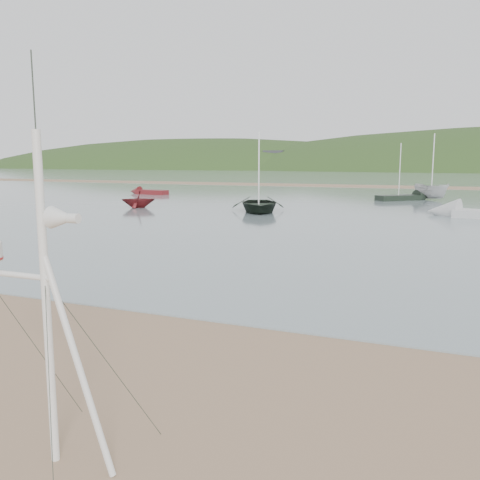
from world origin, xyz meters
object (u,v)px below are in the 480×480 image
at_px(boat_dark, 259,174).
at_px(boat_red, 138,191).
at_px(dinghy_red_far, 144,192).
at_px(sailboat_dark_mid, 411,197).
at_px(boat_white, 432,178).
at_px(sailboat_white_near, 468,213).
at_px(mast_rig, 44,370).

xyz_separation_m(boat_dark, boat_red, (-10.20, -0.31, -1.47)).
bearing_deg(dinghy_red_far, sailboat_dark_mid, 4.34).
distance_m(boat_dark, sailboat_dark_mid, 19.18).
xyz_separation_m(boat_red, boat_white, (21.51, 17.77, 0.82)).
relative_size(boat_dark, sailboat_white_near, 0.68).
bearing_deg(sailboat_white_near, dinghy_red_far, 159.91).
distance_m(boat_dark, boat_white, 20.81).
distance_m(boat_white, dinghy_red_far, 30.66).
xyz_separation_m(dinghy_red_far, sailboat_white_near, (33.27, -12.17, 0.01)).
bearing_deg(sailboat_dark_mid, boat_red, -139.57).
distance_m(boat_white, sailboat_dark_mid, 2.77).
height_order(boat_red, dinghy_red_far, boat_red).
relative_size(boat_white, sailboat_white_near, 0.52).
distance_m(boat_dark, sailboat_white_near, 14.51).
distance_m(boat_red, sailboat_dark_mid, 25.90).
bearing_deg(boat_red, boat_white, 101.28).
bearing_deg(boat_white, boat_dark, -168.32).
relative_size(mast_rig, boat_dark, 0.91).
height_order(boat_white, sailboat_dark_mid, sailboat_dark_mid).
xyz_separation_m(boat_dark, sailboat_white_near, (14.13, 2.13, -2.51)).
bearing_deg(sailboat_white_near, boat_dark, -171.42).
bearing_deg(boat_red, mast_rig, 3.43).
bearing_deg(boat_red, sailboat_white_near, 67.45).
bearing_deg(boat_dark, boat_red, 159.84).
bearing_deg(sailboat_white_near, sailboat_dark_mid, 107.93).
bearing_deg(sailboat_dark_mid, sailboat_white_near, -72.07).
relative_size(mast_rig, dinghy_red_far, 0.96).
distance_m(boat_dark, boat_red, 10.31).
xyz_separation_m(boat_white, dinghy_red_far, (-30.44, -3.16, -1.86)).
relative_size(mast_rig, boat_white, 1.19).
distance_m(boat_dark, dinghy_red_far, 24.02).
distance_m(boat_red, boat_white, 27.91).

